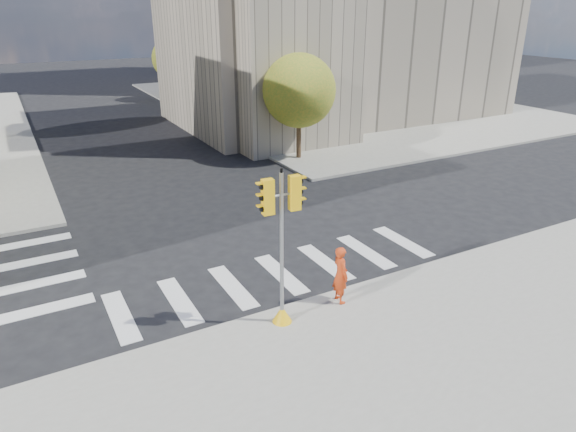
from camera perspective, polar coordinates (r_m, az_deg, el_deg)
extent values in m
plane|color=black|center=(19.37, -3.33, -3.88)|extent=(160.00, 160.00, 0.00)
cube|color=gray|center=(50.63, 4.51, 12.63)|extent=(28.00, 40.00, 0.15)
cube|color=gray|center=(43.29, 5.85, 20.17)|extent=(26.00, 14.00, 14.00)
cube|color=gray|center=(34.87, -0.80, 19.79)|extent=(8.00, 8.00, 14.00)
cylinder|color=#382616|center=(30.63, 1.20, 8.43)|extent=(0.28, 0.28, 2.38)
sphere|color=#4C7621|center=(30.07, 1.25, 13.75)|extent=(4.20, 4.20, 4.20)
cylinder|color=#382616|center=(41.22, -7.33, 11.97)|extent=(0.28, 0.28, 2.52)
sphere|color=#4C7621|center=(40.78, -7.55, 16.26)|extent=(4.60, 4.60, 4.60)
cylinder|color=#382616|center=(52.44, -12.38, 13.71)|extent=(0.28, 0.28, 2.27)
sphere|color=#4C7621|center=(52.13, -12.64, 16.68)|extent=(4.00, 4.00, 4.00)
cylinder|color=black|center=(33.77, -1.50, 14.84)|extent=(0.12, 0.12, 8.00)
cube|color=black|center=(33.48, -1.57, 21.64)|extent=(0.35, 0.18, 0.22)
cylinder|color=black|center=(46.57, -9.80, 16.61)|extent=(0.12, 0.12, 8.00)
cube|color=black|center=(46.37, -10.14, 21.52)|extent=(0.35, 0.18, 0.22)
cone|color=yellow|center=(14.89, -0.66, -10.82)|extent=(0.56, 0.56, 0.50)
cylinder|color=gray|center=(13.91, -0.70, -3.97)|extent=(0.11, 0.11, 4.46)
cylinder|color=black|center=(13.06, -0.75, 5.04)|extent=(0.07, 0.07, 0.12)
cylinder|color=gray|center=(13.27, -0.73, 2.36)|extent=(0.90, 0.12, 0.06)
cube|color=yellow|center=(13.12, -2.24, 2.12)|extent=(0.31, 0.24, 0.95)
cube|color=yellow|center=(13.42, 0.75, 2.60)|extent=(0.31, 0.24, 0.95)
imported|color=red|center=(15.59, 5.85, -6.49)|extent=(0.49, 0.70, 1.82)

